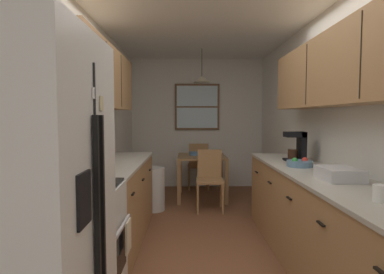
# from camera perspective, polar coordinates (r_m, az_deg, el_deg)

# --- Properties ---
(ground_plane) EXTENTS (12.00, 12.00, 0.00)m
(ground_plane) POSITION_cam_1_polar(r_m,az_deg,el_deg) (3.92, 2.11, -17.29)
(ground_plane) COLOR brown
(wall_left) EXTENTS (0.10, 9.00, 2.55)m
(wall_left) POSITION_cam_1_polar(r_m,az_deg,el_deg) (3.84, -18.42, 1.58)
(wall_left) COLOR white
(wall_left) RESTS_ON ground
(wall_right) EXTENTS (0.10, 9.00, 2.55)m
(wall_right) POSITION_cam_1_polar(r_m,az_deg,el_deg) (3.97, 22.03, 1.57)
(wall_right) COLOR white
(wall_right) RESTS_ON ground
(wall_back) EXTENTS (4.40, 0.10, 2.55)m
(wall_back) POSITION_cam_1_polar(r_m,az_deg,el_deg) (6.31, 0.92, 2.52)
(wall_back) COLOR white
(wall_back) RESTS_ON ground
(ceiling_slab) EXTENTS (4.40, 9.00, 0.08)m
(ceiling_slab) POSITION_cam_1_polar(r_m,az_deg,el_deg) (3.85, 2.21, 21.65)
(ceiling_slab) COLOR white
(refrigerator) EXTENTS (0.72, 0.79, 1.79)m
(refrigerator) POSITION_cam_1_polar(r_m,az_deg,el_deg) (1.69, -28.66, -14.30)
(refrigerator) COLOR white
(refrigerator) RESTS_ON ground
(stove_range) EXTENTS (0.66, 0.66, 1.10)m
(stove_range) POSITION_cam_1_polar(r_m,az_deg,el_deg) (2.49, -20.74, -18.53)
(stove_range) COLOR white
(stove_range) RESTS_ON ground
(microwave_over_range) EXTENTS (0.39, 0.61, 0.33)m
(microwave_over_range) POSITION_cam_1_polar(r_m,az_deg,el_deg) (2.36, -24.02, 9.22)
(microwave_over_range) COLOR silver
(counter_left) EXTENTS (0.64, 1.98, 0.90)m
(counter_left) POSITION_cam_1_polar(r_m,az_deg,el_deg) (3.70, -13.71, -11.34)
(counter_left) COLOR #A87A4C
(counter_left) RESTS_ON ground
(upper_cabinets_left) EXTENTS (0.33, 2.06, 0.66)m
(upper_cabinets_left) POSITION_cam_1_polar(r_m,az_deg,el_deg) (3.59, -16.45, 10.38)
(upper_cabinets_left) COLOR #A87A4C
(counter_right) EXTENTS (0.64, 3.25, 0.90)m
(counter_right) POSITION_cam_1_polar(r_m,az_deg,el_deg) (3.06, 22.90, -14.74)
(counter_right) COLOR #A87A4C
(counter_right) RESTS_ON ground
(upper_cabinets_right) EXTENTS (0.33, 2.93, 0.64)m
(upper_cabinets_right) POSITION_cam_1_polar(r_m,az_deg,el_deg) (2.95, 26.51, 11.40)
(upper_cabinets_right) COLOR #A87A4C
(dining_table) EXTENTS (0.82, 0.87, 0.74)m
(dining_table) POSITION_cam_1_polar(r_m,az_deg,el_deg) (5.40, 1.77, -4.66)
(dining_table) COLOR olive
(dining_table) RESTS_ON ground
(dining_chair_near) EXTENTS (0.41, 0.41, 0.90)m
(dining_chair_near) POSITION_cam_1_polar(r_m,az_deg,el_deg) (4.79, 3.24, -7.19)
(dining_chair_near) COLOR #A87A4C
(dining_chair_near) RESTS_ON ground
(dining_chair_far) EXTENTS (0.40, 0.40, 0.90)m
(dining_chair_far) POSITION_cam_1_polar(r_m,az_deg,el_deg) (6.05, 1.19, -4.90)
(dining_chair_far) COLOR #A87A4C
(dining_chair_far) RESTS_ON ground
(pendant_light) EXTENTS (0.28, 0.28, 0.56)m
(pendant_light) POSITION_cam_1_polar(r_m,az_deg,el_deg) (5.38, 1.80, 10.48)
(pendant_light) COLOR black
(back_window) EXTENTS (0.89, 0.05, 0.91)m
(back_window) POSITION_cam_1_polar(r_m,az_deg,el_deg) (6.24, 0.95, 5.49)
(back_window) COLOR brown
(trash_bin) EXTENTS (0.33, 0.33, 0.65)m
(trash_bin) POSITION_cam_1_polar(r_m,az_deg,el_deg) (4.79, -6.99, -9.33)
(trash_bin) COLOR silver
(trash_bin) RESTS_ON ground
(storage_canister) EXTENTS (0.11, 0.11, 0.20)m
(storage_canister) POSITION_cam_1_polar(r_m,az_deg,el_deg) (2.78, -17.80, -4.80)
(storage_canister) COLOR #D84C19
(storage_canister) RESTS_ON counter_left
(dish_towel) EXTENTS (0.02, 0.16, 0.24)m
(dish_towel) POSITION_cam_1_polar(r_m,az_deg,el_deg) (2.54, -11.52, -17.24)
(dish_towel) COLOR beige
(coffee_maker) EXTENTS (0.22, 0.18, 0.33)m
(coffee_maker) POSITION_cam_1_polar(r_m,az_deg,el_deg) (3.77, 18.63, -1.51)
(coffee_maker) COLOR black
(coffee_maker) RESTS_ON counter_right
(mug_by_coffeemaker) EXTENTS (0.13, 0.09, 0.10)m
(mug_by_coffeemaker) POSITION_cam_1_polar(r_m,az_deg,el_deg) (2.18, 31.20, -8.79)
(mug_by_coffeemaker) COLOR white
(mug_by_coffeemaker) RESTS_ON counter_right
(fruit_bowl) EXTENTS (0.26, 0.26, 0.09)m
(fruit_bowl) POSITION_cam_1_polar(r_m,az_deg,el_deg) (3.36, 18.99, -4.50)
(fruit_bowl) COLOR #597F9E
(fruit_bowl) RESTS_ON counter_right
(dish_rack) EXTENTS (0.28, 0.34, 0.10)m
(dish_rack) POSITION_cam_1_polar(r_m,az_deg,el_deg) (2.77, 25.21, -6.08)
(dish_rack) COLOR silver
(dish_rack) RESTS_ON counter_right
(table_serving_bowl) EXTENTS (0.19, 0.19, 0.06)m
(table_serving_bowl) POSITION_cam_1_polar(r_m,az_deg,el_deg) (5.42, 0.50, -3.02)
(table_serving_bowl) COLOR #4C7299
(table_serving_bowl) RESTS_ON dining_table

